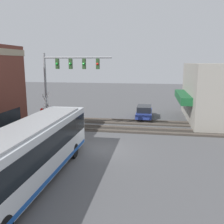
# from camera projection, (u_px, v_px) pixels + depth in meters

# --- Properties ---
(ground_plane) EXTENTS (120.00, 120.00, 0.00)m
(ground_plane) POSITION_uv_depth(u_px,v_px,m) (103.00, 150.00, 18.86)
(ground_plane) COLOR #565659
(city_bus) EXTENTS (12.34, 2.59, 3.28)m
(city_bus) POSITION_uv_depth(u_px,v_px,m) (29.00, 152.00, 13.30)
(city_bus) COLOR silver
(city_bus) RESTS_ON ground
(traffic_signal_gantry) EXTENTS (0.42, 6.24, 7.31)m
(traffic_signal_gantry) POSITION_uv_depth(u_px,v_px,m) (65.00, 74.00, 22.25)
(traffic_signal_gantry) COLOR gray
(traffic_signal_gantry) RESTS_ON ground
(crossing_signal) EXTENTS (1.41, 1.18, 3.81)m
(crossing_signal) POSITION_uv_depth(u_px,v_px,m) (47.00, 110.00, 22.47)
(crossing_signal) COLOR gray
(crossing_signal) RESTS_ON ground
(rail_track_near) EXTENTS (2.60, 60.00, 0.15)m
(rail_track_near) POSITION_uv_depth(u_px,v_px,m) (115.00, 129.00, 24.66)
(rail_track_near) COLOR #332D28
(rail_track_near) RESTS_ON ground
(rail_track_far) EXTENTS (2.60, 60.00, 0.15)m
(rail_track_far) POSITION_uv_depth(u_px,v_px,m) (120.00, 121.00, 27.75)
(rail_track_far) COLOR #332D28
(rail_track_far) RESTS_ON ground
(parked_car_blue) EXTENTS (4.72, 1.82, 1.48)m
(parked_car_blue) POSITION_uv_depth(u_px,v_px,m) (144.00, 112.00, 29.52)
(parked_car_blue) COLOR navy
(parked_car_blue) RESTS_ON ground
(pedestrian_at_crossing) EXTENTS (0.34, 0.34, 1.67)m
(pedestrian_at_crossing) POSITION_uv_depth(u_px,v_px,m) (51.00, 126.00, 22.64)
(pedestrian_at_crossing) COLOR #2D3351
(pedestrian_at_crossing) RESTS_ON ground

